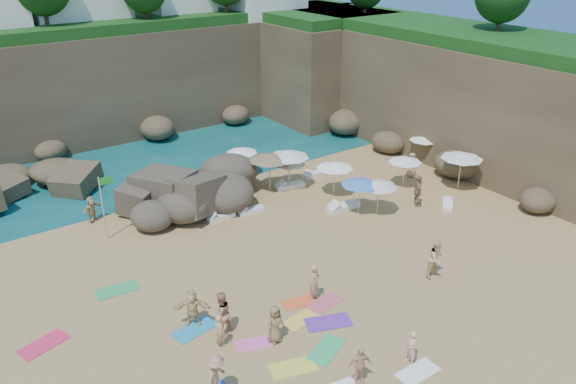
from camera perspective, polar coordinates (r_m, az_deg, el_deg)
ground at (r=28.05m, az=0.24°, el=-6.81°), size 120.00×120.00×0.00m
seawater at (r=53.38m, az=-19.09°, el=7.45°), size 120.00×120.00×0.00m
cliff_back at (r=48.36m, az=-15.62°, el=11.12°), size 44.00×8.00×8.00m
cliff_right at (r=44.17m, az=14.56°, el=9.99°), size 8.00×30.00×8.00m
cliff_corner at (r=51.23m, az=2.68°, el=12.71°), size 10.00×12.00×8.00m
rock_outcrop at (r=33.08m, az=-8.61°, el=-1.89°), size 6.95×5.30×2.72m
flag_pole at (r=30.29m, az=-18.20°, el=-0.74°), size 0.70×0.07×3.57m
parasol_0 at (r=36.98m, az=-4.72°, el=4.25°), size 2.05×2.05×1.94m
parasol_1 at (r=35.06m, az=0.22°, el=3.06°), size 1.98×1.98×1.87m
parasol_2 at (r=34.05m, az=4.77°, el=2.73°), size 2.26×2.26×2.13m
parasol_4 at (r=40.20m, az=13.70°, el=5.34°), size 2.06×2.06×1.95m
parasol_5 at (r=34.78m, az=0.03°, el=3.88°), size 2.63×2.63×2.49m
parasol_6 at (r=34.43m, az=-1.90°, el=3.60°), size 2.60×2.60×2.46m
parasol_8 at (r=36.28m, az=17.27°, el=3.57°), size 2.59×2.59×2.45m
parasol_9 at (r=32.04m, az=9.23°, el=0.82°), size 2.14×2.14×2.02m
parasol_10 at (r=31.95m, az=7.36°, el=1.01°), size 2.22×2.22×2.09m
parasol_11 at (r=35.93m, az=11.82°, el=3.25°), size 2.10×2.10×1.99m
lounger_0 at (r=32.02m, az=-6.82°, el=-2.47°), size 1.65×0.60×0.25m
lounger_1 at (r=32.55m, az=-3.76°, el=-1.87°), size 1.62×0.67×0.24m
lounger_2 at (r=37.39m, az=2.63°, el=1.82°), size 1.61×0.61×0.25m
lounger_3 at (r=35.58m, az=0.21°, el=0.65°), size 1.96×1.03×0.29m
lounger_4 at (r=32.97m, az=5.63°, el=-1.51°), size 2.05×0.77×0.32m
lounger_5 at (r=34.54m, az=15.88°, el=-1.17°), size 1.63×1.49×0.26m
towel_1 at (r=22.91m, az=-3.46°, el=-15.14°), size 1.64×1.20×0.03m
towel_2 at (r=25.04m, az=1.12°, el=-11.13°), size 1.63×1.05×0.03m
towel_3 at (r=22.65m, az=3.90°, el=-15.68°), size 1.98×1.52×0.03m
towel_4 at (r=21.87m, az=0.55°, el=-17.39°), size 1.92×1.36×0.03m
towel_6 at (r=23.97m, az=4.12°, el=-13.07°), size 2.14×1.60×0.03m
towel_7 at (r=24.78m, az=-23.57°, el=-14.00°), size 2.01×1.40×0.03m
towel_8 at (r=23.85m, az=-9.47°, el=-13.62°), size 1.91×1.16×0.03m
towel_9 at (r=25.04m, az=3.82°, el=-11.18°), size 1.81×1.09×0.03m
towel_11 at (r=26.93m, az=-16.97°, el=-9.49°), size 1.94×1.11×0.03m
towel_12 at (r=24.08m, az=1.45°, el=-12.80°), size 1.64×0.94×0.03m
towel_13 at (r=22.21m, az=13.05°, el=-17.39°), size 1.64×0.82×0.03m
person_stand_0 at (r=22.44m, az=-6.88°, el=-13.91°), size 0.59×0.45×1.47m
person_stand_1 at (r=22.97m, az=-6.82°, el=-12.16°), size 1.02×0.85×1.91m
person_stand_2 at (r=35.48m, az=-5.25°, el=1.59°), size 1.05×0.54×1.56m
person_stand_3 at (r=33.76m, az=13.06°, el=0.09°), size 0.99×1.20×1.91m
person_stand_4 at (r=37.86m, az=12.44°, el=2.71°), size 0.91×0.86×1.67m
person_stand_5 at (r=33.06m, az=-19.31°, el=-1.64°), size 1.46×0.95×1.53m
person_stand_6 at (r=22.07m, az=12.41°, el=-15.20°), size 0.48×0.60×1.44m
person_lie_1 at (r=21.35m, az=7.20°, el=-18.30°), size 1.33×1.72×0.37m
person_lie_2 at (r=22.88m, az=-1.31°, el=-14.50°), size 0.86×1.65×0.43m
person_lie_3 at (r=24.03m, az=-9.60°, el=-12.68°), size 2.14×2.18×0.43m
person_lie_4 at (r=25.12m, az=2.72°, el=-10.47°), size 1.41×1.81×0.41m
person_lie_5 at (r=27.41m, az=14.71°, el=-7.69°), size 1.03×1.93×0.71m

